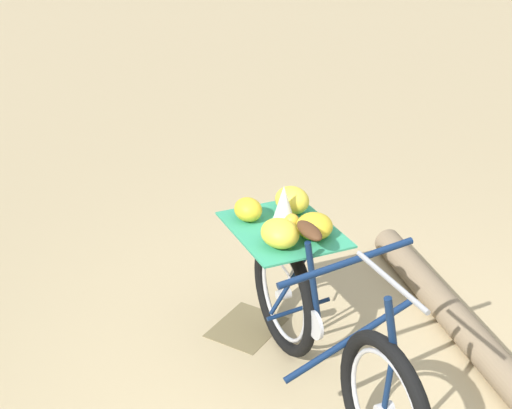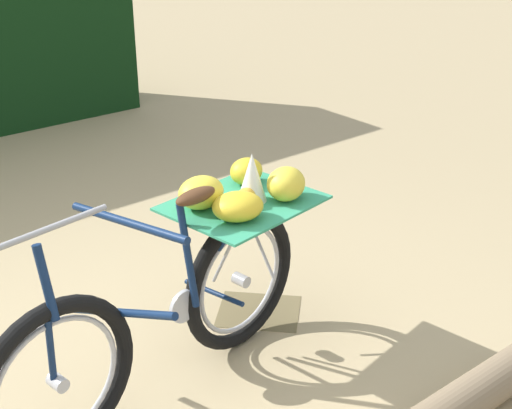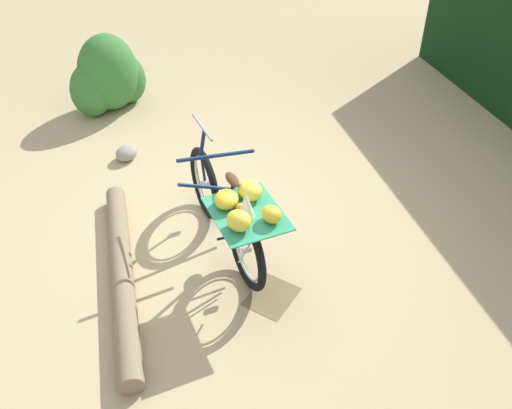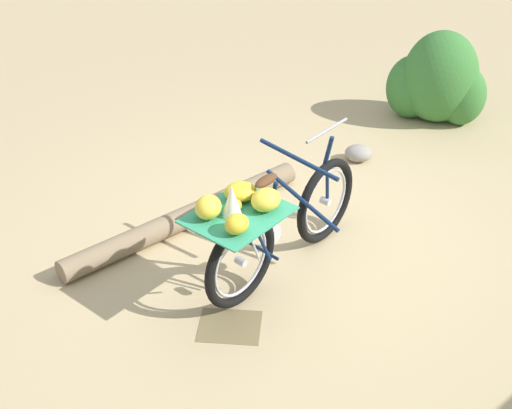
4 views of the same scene
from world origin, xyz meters
name	(u,v)px [view 2 (image 2 of 4)]	position (x,y,z in m)	size (l,w,h in m)	color
bicycle	(184,284)	(-0.31, -0.38, 0.51)	(1.26, 1.63, 1.03)	black
leaf_litter_patch	(259,311)	(-0.57, -0.98, 0.00)	(0.44, 0.36, 0.01)	olive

